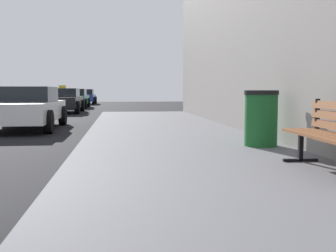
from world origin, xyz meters
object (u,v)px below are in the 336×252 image
(bench, at_px, (335,131))
(car_black, at_px, (62,100))
(car_white, at_px, (26,108))
(car_green, at_px, (73,98))
(car_blue, at_px, (84,97))
(trash_bin, at_px, (261,118))

(bench, relative_size, car_black, 0.43)
(car_white, relative_size, car_green, 0.99)
(car_white, relative_size, car_blue, 1.01)
(bench, distance_m, car_green, 24.64)
(bench, height_order, car_white, car_white)
(car_green, bearing_deg, car_black, 90.85)
(trash_bin, relative_size, car_blue, 0.23)
(trash_bin, distance_m, car_black, 16.14)
(car_black, distance_m, car_blue, 13.95)
(car_white, height_order, car_black, car_black)
(trash_bin, relative_size, car_green, 0.22)
(car_black, xyz_separation_m, car_blue, (-0.05, 13.95, -0.00))
(bench, bearing_deg, trash_bin, 93.41)
(car_blue, bearing_deg, car_white, 90.57)
(car_black, bearing_deg, car_white, 91.12)
(trash_bin, distance_m, car_green, 22.18)
(trash_bin, bearing_deg, car_blue, 100.84)
(car_blue, bearing_deg, bench, 100.10)
(car_green, bearing_deg, car_blue, -90.35)
(bench, height_order, car_green, car_green)
(car_green, bearing_deg, trash_bin, 104.68)
(car_black, bearing_deg, bench, 107.54)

